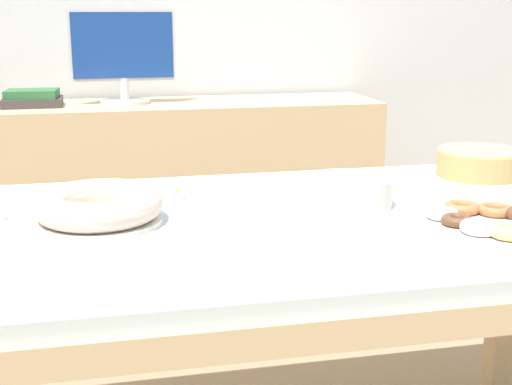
{
  "coord_description": "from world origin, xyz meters",
  "views": [
    {
      "loc": [
        -0.37,
        -1.51,
        1.23
      ],
      "look_at": [
        -0.04,
        0.01,
        0.83
      ],
      "focal_mm": 50.0,
      "sensor_mm": 36.0,
      "label": 1
    }
  ],
  "objects_px": {
    "cake_golden_bundt": "(99,207)",
    "plate_stack": "(348,192)",
    "computer_monitor": "(123,57)",
    "cake_chocolate_round": "(479,165)",
    "book_stack": "(32,99)",
    "tealight_near_front": "(178,195)",
    "pastry_platter": "(489,224)"
  },
  "relations": [
    {
      "from": "book_stack",
      "to": "cake_chocolate_round",
      "type": "xyz_separation_m",
      "value": [
        1.28,
        -1.21,
        -0.07
      ]
    },
    {
      "from": "book_stack",
      "to": "pastry_platter",
      "type": "bearing_deg",
      "value": -56.94
    },
    {
      "from": "pastry_platter",
      "to": "cake_golden_bundt",
      "type": "bearing_deg",
      "value": 164.42
    },
    {
      "from": "cake_chocolate_round",
      "to": "pastry_platter",
      "type": "xyz_separation_m",
      "value": [
        -0.21,
        -0.43,
        -0.03
      ]
    },
    {
      "from": "cake_golden_bundt",
      "to": "pastry_platter",
      "type": "xyz_separation_m",
      "value": [
        0.82,
        -0.23,
        -0.02
      ]
    },
    {
      "from": "cake_chocolate_round",
      "to": "plate_stack",
      "type": "xyz_separation_m",
      "value": [
        -0.44,
        -0.18,
        -0.01
      ]
    },
    {
      "from": "pastry_platter",
      "to": "plate_stack",
      "type": "distance_m",
      "value": 0.34
    },
    {
      "from": "tealight_near_front",
      "to": "pastry_platter",
      "type": "bearing_deg",
      "value": -32.66
    },
    {
      "from": "book_stack",
      "to": "plate_stack",
      "type": "bearing_deg",
      "value": -58.98
    },
    {
      "from": "computer_monitor",
      "to": "tealight_near_front",
      "type": "distance_m",
      "value": 1.27
    },
    {
      "from": "tealight_near_front",
      "to": "computer_monitor",
      "type": "bearing_deg",
      "value": 93.61
    },
    {
      "from": "computer_monitor",
      "to": "cake_chocolate_round",
      "type": "relative_size",
      "value": 1.59
    },
    {
      "from": "cake_golden_bundt",
      "to": "book_stack",
      "type": "bearing_deg",
      "value": 100.0
    },
    {
      "from": "tealight_near_front",
      "to": "book_stack",
      "type": "bearing_deg",
      "value": 109.62
    },
    {
      "from": "cake_chocolate_round",
      "to": "tealight_near_front",
      "type": "relative_size",
      "value": 6.68
    },
    {
      "from": "cake_chocolate_round",
      "to": "pastry_platter",
      "type": "relative_size",
      "value": 0.72
    },
    {
      "from": "book_stack",
      "to": "cake_chocolate_round",
      "type": "bearing_deg",
      "value": -43.46
    },
    {
      "from": "cake_chocolate_round",
      "to": "tealight_near_front",
      "type": "xyz_separation_m",
      "value": [
        -0.84,
        -0.03,
        -0.03
      ]
    },
    {
      "from": "computer_monitor",
      "to": "pastry_platter",
      "type": "bearing_deg",
      "value": -66.75
    },
    {
      "from": "computer_monitor",
      "to": "cake_golden_bundt",
      "type": "xyz_separation_m",
      "value": [
        -0.11,
        -1.41,
        -0.23
      ]
    },
    {
      "from": "computer_monitor",
      "to": "book_stack",
      "type": "bearing_deg",
      "value": 179.78
    },
    {
      "from": "plate_stack",
      "to": "computer_monitor",
      "type": "bearing_deg",
      "value": 108.79
    },
    {
      "from": "pastry_platter",
      "to": "plate_stack",
      "type": "bearing_deg",
      "value": 132.84
    },
    {
      "from": "cake_golden_bundt",
      "to": "plate_stack",
      "type": "distance_m",
      "value": 0.59
    },
    {
      "from": "pastry_platter",
      "to": "tealight_near_front",
      "type": "distance_m",
      "value": 0.74
    },
    {
      "from": "computer_monitor",
      "to": "pastry_platter",
      "type": "xyz_separation_m",
      "value": [
        0.7,
        -1.64,
        -0.26
      ]
    },
    {
      "from": "pastry_platter",
      "to": "book_stack",
      "type": "bearing_deg",
      "value": 123.06
    },
    {
      "from": "computer_monitor",
      "to": "cake_chocolate_round",
      "type": "height_order",
      "value": "computer_monitor"
    },
    {
      "from": "book_stack",
      "to": "cake_golden_bundt",
      "type": "bearing_deg",
      "value": -80.0
    },
    {
      "from": "book_stack",
      "to": "computer_monitor",
      "type": "bearing_deg",
      "value": -0.22
    },
    {
      "from": "pastry_platter",
      "to": "tealight_near_front",
      "type": "bearing_deg",
      "value": 147.34
    },
    {
      "from": "computer_monitor",
      "to": "book_stack",
      "type": "height_order",
      "value": "computer_monitor"
    }
  ]
}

